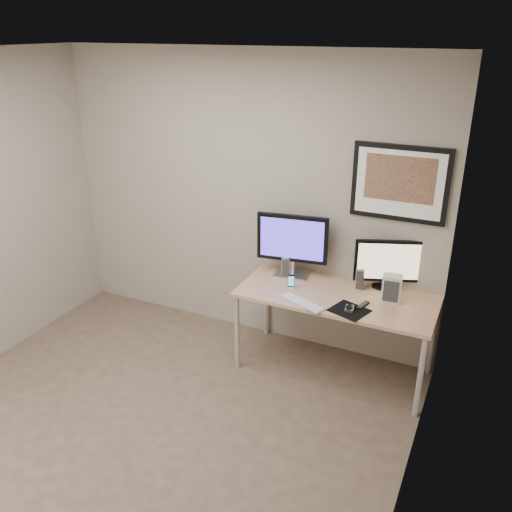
% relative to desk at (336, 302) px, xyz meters
% --- Properties ---
extents(floor, '(3.60, 3.60, 0.00)m').
position_rel_desk_xyz_m(floor, '(-1.00, -1.35, -0.66)').
color(floor, brown).
rests_on(floor, ground).
extents(room, '(3.60, 3.60, 3.60)m').
position_rel_desk_xyz_m(room, '(-1.00, -0.90, 0.98)').
color(room, white).
rests_on(room, ground).
extents(desk, '(1.60, 0.70, 0.73)m').
position_rel_desk_xyz_m(desk, '(0.00, 0.00, 0.00)').
color(desk, '#AF7C54').
rests_on(desk, floor).
extents(framed_art, '(0.75, 0.04, 0.60)m').
position_rel_desk_xyz_m(framed_art, '(0.35, 0.33, 0.96)').
color(framed_art, black).
rests_on(framed_art, room).
extents(monitor_large, '(0.61, 0.24, 0.56)m').
position_rel_desk_xyz_m(monitor_large, '(-0.47, 0.18, 0.38)').
color(monitor_large, '#BCBCC2').
rests_on(monitor_large, desk).
extents(monitor_tv, '(0.53, 0.22, 0.43)m').
position_rel_desk_xyz_m(monitor_tv, '(0.34, 0.28, 0.30)').
color(monitor_tv, black).
rests_on(monitor_tv, desk).
extents(speaker_left, '(0.10, 0.10, 0.19)m').
position_rel_desk_xyz_m(speaker_left, '(-0.51, 0.14, 0.16)').
color(speaker_left, '#BCBCC2').
rests_on(speaker_left, desk).
extents(speaker_right, '(0.09, 0.09, 0.19)m').
position_rel_desk_xyz_m(speaker_right, '(0.14, 0.18, 0.16)').
color(speaker_right, '#BCBCC2').
rests_on(speaker_right, desk).
extents(phone_dock, '(0.08, 0.08, 0.13)m').
position_rel_desk_xyz_m(phone_dock, '(-0.38, -0.06, 0.13)').
color(phone_dock, black).
rests_on(phone_dock, desk).
extents(keyboard, '(0.43, 0.26, 0.01)m').
position_rel_desk_xyz_m(keyboard, '(-0.21, -0.26, 0.07)').
color(keyboard, silver).
rests_on(keyboard, desk).
extents(mousepad, '(0.33, 0.31, 0.00)m').
position_rel_desk_xyz_m(mousepad, '(0.17, -0.22, 0.07)').
color(mousepad, black).
rests_on(mousepad, desk).
extents(mouse, '(0.07, 0.11, 0.03)m').
position_rel_desk_xyz_m(mouse, '(0.17, -0.21, 0.09)').
color(mouse, black).
rests_on(mouse, mousepad).
extents(remote, '(0.08, 0.16, 0.02)m').
position_rel_desk_xyz_m(remote, '(0.24, -0.11, 0.08)').
color(remote, black).
rests_on(remote, desk).
extents(fan_unit, '(0.16, 0.12, 0.23)m').
position_rel_desk_xyz_m(fan_unit, '(0.42, 0.07, 0.18)').
color(fan_unit, silver).
rests_on(fan_unit, desk).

